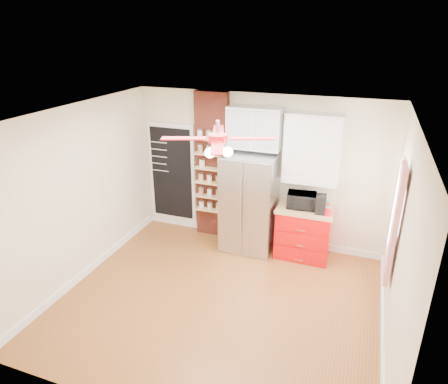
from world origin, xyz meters
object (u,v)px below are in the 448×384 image
(fridge, at_px, (249,203))
(toaster_oven, at_px, (301,200))
(canister_left, at_px, (328,211))
(ceiling_fan, at_px, (218,139))
(coffee_maker, at_px, (321,204))
(pantry_jar_oats, at_px, (202,163))
(red_cabinet, at_px, (304,232))

(fridge, bearing_deg, toaster_oven, 3.48)
(fridge, xyz_separation_m, canister_left, (1.34, -0.11, 0.10))
(canister_left, bearing_deg, toaster_oven, 160.56)
(ceiling_fan, relative_size, coffee_maker, 4.49)
(ceiling_fan, xyz_separation_m, toaster_oven, (0.84, 1.68, -1.39))
(ceiling_fan, bearing_deg, canister_left, 49.76)
(toaster_oven, relative_size, pantry_jar_oats, 3.62)
(coffee_maker, relative_size, canister_left, 2.16)
(toaster_oven, height_order, coffee_maker, coffee_maker)
(ceiling_fan, height_order, pantry_jar_oats, ceiling_fan)
(red_cabinet, relative_size, ceiling_fan, 0.67)
(ceiling_fan, height_order, coffee_maker, ceiling_fan)
(red_cabinet, height_order, toaster_oven, toaster_oven)
(red_cabinet, xyz_separation_m, ceiling_fan, (-0.92, -1.68, 1.97))
(toaster_oven, bearing_deg, red_cabinet, -8.79)
(fridge, bearing_deg, ceiling_fan, -88.24)
(red_cabinet, relative_size, coffee_maker, 3.02)
(fridge, distance_m, toaster_oven, 0.90)
(red_cabinet, relative_size, canister_left, 6.53)
(red_cabinet, xyz_separation_m, toaster_oven, (-0.08, 0.00, 0.58))
(coffee_maker, bearing_deg, fridge, 172.08)
(red_cabinet, height_order, pantry_jar_oats, pantry_jar_oats)
(red_cabinet, distance_m, coffee_maker, 0.66)
(coffee_maker, height_order, pantry_jar_oats, pantry_jar_oats)
(red_cabinet, xyz_separation_m, coffee_maker, (0.25, -0.10, 0.60))
(toaster_oven, xyz_separation_m, coffee_maker, (0.33, -0.11, 0.03))
(toaster_oven, distance_m, coffee_maker, 0.34)
(fridge, bearing_deg, canister_left, -4.50)
(fridge, relative_size, coffee_maker, 5.62)
(ceiling_fan, xyz_separation_m, pantry_jar_oats, (-1.00, 1.79, -0.99))
(fridge, distance_m, pantry_jar_oats, 1.11)
(fridge, xyz_separation_m, pantry_jar_oats, (-0.95, 0.16, 0.56))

